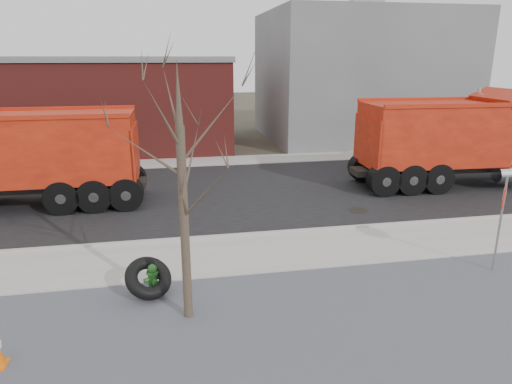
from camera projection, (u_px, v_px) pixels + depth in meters
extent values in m
plane|color=#383328|center=(301.00, 254.00, 12.54)|extent=(120.00, 120.00, 0.00)
cube|color=slate|center=(350.00, 324.00, 9.24)|extent=(60.00, 5.00, 0.03)
cube|color=#9E9B93|center=(299.00, 250.00, 12.77)|extent=(60.00, 2.50, 0.06)
cube|color=#9E9B93|center=(287.00, 232.00, 13.99)|extent=(60.00, 0.15, 0.11)
cube|color=black|center=(258.00, 191.00, 18.47)|extent=(60.00, 9.40, 0.02)
cube|color=#9E9B93|center=(237.00, 160.00, 23.84)|extent=(60.00, 2.00, 0.06)
cube|color=gray|center=(358.00, 76.00, 29.97)|extent=(12.00, 10.00, 8.00)
cube|color=maroon|center=(51.00, 107.00, 26.06)|extent=(20.00, 8.00, 5.00)
cube|color=gray|center=(45.00, 58.00, 25.31)|extent=(20.20, 8.20, 0.30)
cylinder|color=#382D23|center=(184.00, 227.00, 8.95)|extent=(0.18, 0.18, 4.00)
cone|color=#382D23|center=(178.00, 92.00, 8.21)|extent=(0.14, 0.14, 1.20)
cylinder|color=#2C6A28|center=(154.00, 292.00, 10.46)|extent=(0.39, 0.39, 0.05)
cylinder|color=#2C6A28|center=(153.00, 282.00, 10.38)|extent=(0.20, 0.20, 0.53)
cylinder|color=#2C6A28|center=(152.00, 272.00, 10.32)|extent=(0.27, 0.27, 0.04)
sphere|color=#2C6A28|center=(152.00, 269.00, 10.29)|extent=(0.21, 0.21, 0.21)
cylinder|color=#2C6A28|center=(152.00, 265.00, 10.27)|extent=(0.04, 0.04, 0.05)
cylinder|color=#2C6A28|center=(146.00, 280.00, 10.28)|extent=(0.14, 0.13, 0.10)
cylinder|color=#2C6A28|center=(159.00, 277.00, 10.44)|extent=(0.14, 0.13, 0.10)
cylinder|color=#2C6A28|center=(155.00, 282.00, 10.25)|extent=(0.16, 0.15, 0.13)
torus|color=black|center=(148.00, 278.00, 10.20)|extent=(1.39, 1.37, 0.89)
cylinder|color=gray|center=(500.00, 225.00, 11.22)|extent=(0.05, 0.05, 2.50)
cylinder|color=#A41A0B|center=(504.00, 197.00, 11.01)|extent=(0.50, 0.50, 0.68)
cube|color=black|center=(460.00, 168.00, 19.22)|extent=(9.48, 1.32, 0.24)
cube|color=silver|center=(508.00, 134.00, 19.10)|extent=(1.86, 2.61, 1.99)
cube|color=red|center=(432.00, 133.00, 18.59)|extent=(5.62, 2.86, 2.43)
cylinder|color=silver|center=(476.00, 119.00, 19.84)|extent=(0.16, 0.16, 2.65)
cylinder|color=black|center=(387.00, 167.00, 19.86)|extent=(1.23, 0.38, 1.22)
cylinder|color=black|center=(410.00, 179.00, 17.85)|extent=(1.23, 0.38, 1.22)
cube|color=black|center=(21.00, 188.00, 16.29)|extent=(8.74, 0.96, 0.24)
cube|color=red|center=(57.00, 147.00, 16.13)|extent=(5.35, 2.58, 2.35)
cylinder|color=black|center=(95.00, 195.00, 15.82)|extent=(1.18, 0.32, 1.18)
cylinder|color=black|center=(103.00, 180.00, 17.76)|extent=(1.18, 0.32, 1.18)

